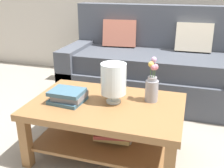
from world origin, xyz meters
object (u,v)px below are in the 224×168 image
glass_hurricane_vase (114,80)px  flower_pitcher (152,86)px  book_stack_main (68,96)px  couch (154,68)px  coffee_table (107,118)px

glass_hurricane_vase → flower_pitcher: flower_pitcher is taller
book_stack_main → couch: bearing=70.9°
couch → glass_hurricane_vase: (-0.13, -1.23, 0.27)m
coffee_table → glass_hurricane_vase: glass_hurricane_vase is taller
book_stack_main → glass_hurricane_vase: bearing=16.1°
glass_hurricane_vase → flower_pitcher: bearing=21.7°
couch → coffee_table: size_ratio=1.79×
coffee_table → glass_hurricane_vase: size_ratio=3.78×
coffee_table → flower_pitcher: (0.31, 0.14, 0.25)m
couch → flower_pitcher: size_ratio=6.00×
couch → book_stack_main: 1.41m
couch → coffee_table: 1.28m
coffee_table → glass_hurricane_vase: 0.32m
coffee_table → book_stack_main: size_ratio=4.37×
book_stack_main → flower_pitcher: size_ratio=0.77×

